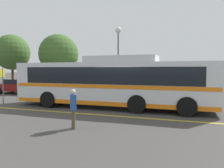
% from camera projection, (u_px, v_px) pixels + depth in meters
% --- Properties ---
extents(ground_plane, '(220.00, 220.00, 0.00)m').
position_uv_depth(ground_plane, '(122.00, 109.00, 12.98)').
color(ground_plane, '#423F3D').
extents(lane_strip_0, '(32.03, 0.20, 0.01)m').
position_uv_depth(lane_strip_0, '(98.00, 115.00, 11.30)').
color(lane_strip_0, gold).
rests_on(lane_strip_0, ground_plane).
extents(curb_strip, '(40.03, 0.36, 0.15)m').
position_uv_depth(curb_strip, '(134.00, 96.00, 18.86)').
color(curb_strip, '#99999E').
rests_on(curb_strip, ground_plane).
extents(transit_bus, '(12.36, 2.74, 3.13)m').
position_uv_depth(transit_bus, '(112.00, 82.00, 13.26)').
color(transit_bus, silver).
rests_on(transit_bus, ground_plane).
extents(parked_car_0, '(4.88, 1.86, 1.41)m').
position_uv_depth(parked_car_0, '(18.00, 86.00, 20.83)').
color(parked_car_0, maroon).
rests_on(parked_car_0, ground_plane).
extents(parked_car_1, '(3.94, 1.91, 1.36)m').
position_uv_depth(parked_car_1, '(80.00, 88.00, 18.98)').
color(parked_car_1, silver).
rests_on(parked_car_1, ground_plane).
extents(parked_car_2, '(4.90, 2.15, 1.44)m').
position_uv_depth(parked_car_2, '(159.00, 90.00, 16.99)').
color(parked_car_2, olive).
rests_on(parked_car_2, ground_plane).
extents(pedestrian_0, '(0.41, 0.47, 1.58)m').
position_uv_depth(pedestrian_0, '(73.00, 107.00, 8.62)').
color(pedestrian_0, brown).
rests_on(pedestrian_0, ground_plane).
extents(bus_stop_sign, '(0.07, 0.40, 2.43)m').
position_uv_depth(bus_stop_sign, '(3.00, 81.00, 14.85)').
color(bus_stop_sign, '#59595E').
rests_on(bus_stop_sign, ground_plane).
extents(street_lamp, '(0.56, 0.56, 6.21)m').
position_uv_depth(street_lamp, '(118.00, 43.00, 19.96)').
color(street_lamp, '#59595E').
rests_on(street_lamp, ground_plane).
extents(tree_0, '(4.29, 4.29, 6.14)m').
position_uv_depth(tree_0, '(59.00, 54.00, 23.78)').
color(tree_0, '#513823').
rests_on(tree_0, ground_plane).
extents(tree_1, '(4.15, 4.15, 6.41)m').
position_uv_depth(tree_1, '(12.00, 52.00, 25.72)').
color(tree_1, '#513823').
rests_on(tree_1, ground_plane).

